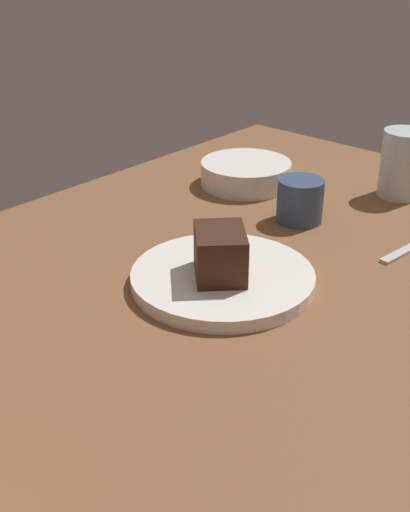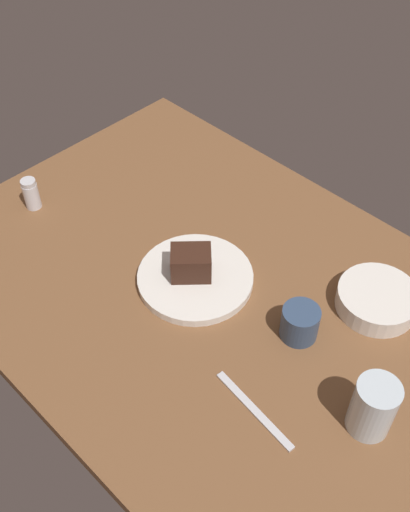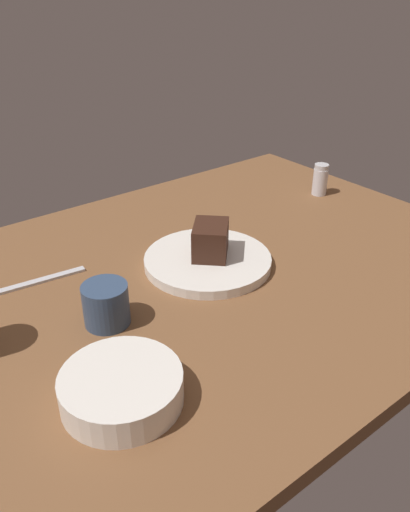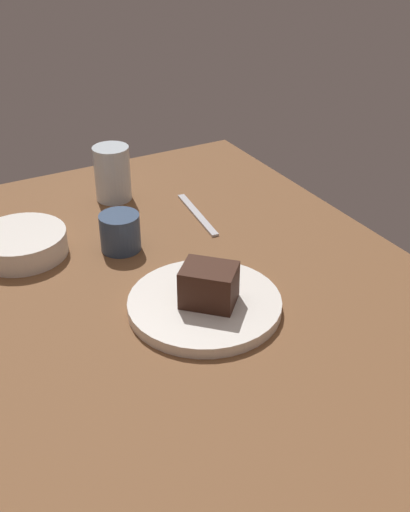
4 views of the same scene
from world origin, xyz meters
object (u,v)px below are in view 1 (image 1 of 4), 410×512
Objects in this scene: coffee_cup at (300,200)px; dessert_plate at (223,278)px; chocolate_cake_slice at (220,253)px; water_glass at (402,164)px; side_bowl at (246,173)px.

dessert_plate is at bearing -169.70° from coffee_cup.
water_glass reaches higher than chocolate_cake_slice.
dessert_plate is 2.10× the size of water_glass.
chocolate_cake_slice is 0.51× the size of side_bowl.
water_glass is 27.08cm from side_bowl.
water_glass is 1.57× the size of coffee_cup.
dessert_plate is at bearing 176.88° from water_glass.
chocolate_cake_slice reaches higher than side_bowl.
chocolate_cake_slice is 0.72× the size of water_glass.
water_glass is at bearing -3.12° from dessert_plate.
dessert_plate is 37.05cm from side_bowl.
dessert_plate is 1.50× the size of side_bowl.
side_bowl is at bearing 67.39° from coffee_cup.
chocolate_cake_slice is at bearing -146.48° from side_bowl.
water_glass is 21.70cm from coffee_cup.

